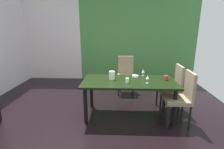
{
  "coord_description": "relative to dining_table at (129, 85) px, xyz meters",
  "views": [
    {
      "loc": [
        0.37,
        -2.84,
        1.76
      ],
      "look_at": [
        0.22,
        0.48,
        0.85
      ],
      "focal_mm": 28.0,
      "sensor_mm": 36.0,
      "label": 1
    }
  ],
  "objects": [
    {
      "name": "chair_right_far",
      "position": [
        0.95,
        0.29,
        -0.1
      ],
      "size": [
        0.44,
        0.44,
        0.99
      ],
      "rotation": [
        0.0,
        0.0,
        1.57
      ],
      "color": "gray",
      "rests_on": "ground_plane"
    },
    {
      "name": "chair_right_near",
      "position": [
        0.95,
        -0.29,
        -0.09
      ],
      "size": [
        0.44,
        0.44,
        1.0
      ],
      "rotation": [
        0.0,
        0.0,
        1.57
      ],
      "color": "gray",
      "rests_on": "ground_plane"
    },
    {
      "name": "cup_near_shelf",
      "position": [
        -0.04,
        -0.14,
        0.13
      ],
      "size": [
        0.06,
        0.06,
        0.09
      ],
      "primitive_type": "cylinder",
      "color": "white",
      "rests_on": "dining_table"
    },
    {
      "name": "back_panel_interior",
      "position": [
        -2.46,
        2.59,
        0.77
      ],
      "size": [
        1.94,
        0.1,
        2.84
      ],
      "primitive_type": "cube",
      "color": "silver",
      "rests_on": "ground_plane"
    },
    {
      "name": "garden_window_panel",
      "position": [
        0.41,
        2.59,
        0.77
      ],
      "size": [
        3.81,
        0.1,
        2.84
      ],
      "primitive_type": "cube",
      "color": "#4B8A43",
      "rests_on": "ground_plane"
    },
    {
      "name": "pitcher_rear",
      "position": [
        -0.34,
        0.07,
        0.17
      ],
      "size": [
        0.13,
        0.12,
        0.17
      ],
      "color": "silver",
      "rests_on": "dining_table"
    },
    {
      "name": "wine_glass_east",
      "position": [
        0.32,
        0.36,
        0.19
      ],
      "size": [
        0.07,
        0.07,
        0.15
      ],
      "color": "silver",
      "rests_on": "dining_table"
    },
    {
      "name": "cup_north",
      "position": [
        0.73,
        0.08,
        0.13
      ],
      "size": [
        0.07,
        0.07,
        0.09
      ],
      "primitive_type": "cylinder",
      "color": "red",
      "rests_on": "dining_table"
    },
    {
      "name": "chair_head_far",
      "position": [
        -0.02,
        1.31,
        -0.1
      ],
      "size": [
        0.44,
        0.45,
        0.99
      ],
      "rotation": [
        0.0,
        0.0,
        3.14
      ],
      "color": "gray",
      "rests_on": "ground_plane"
    },
    {
      "name": "ground_plane",
      "position": [
        -0.56,
        -0.46,
        -0.66
      ],
      "size": [
        5.74,
        6.19,
        0.02
      ],
      "primitive_type": "cube",
      "color": "black"
    },
    {
      "name": "serving_bowl_right",
      "position": [
        0.14,
        0.27,
        0.1
      ],
      "size": [
        0.14,
        0.14,
        0.04
      ],
      "primitive_type": "cylinder",
      "color": "#E7F2C9",
      "rests_on": "dining_table"
    },
    {
      "name": "wine_glass_west",
      "position": [
        0.34,
        -0.14,
        0.2
      ],
      "size": [
        0.07,
        0.07,
        0.15
      ],
      "color": "silver",
      "rests_on": "dining_table"
    },
    {
      "name": "cup_center",
      "position": [
        -0.34,
        0.21,
        0.13
      ],
      "size": [
        0.07,
        0.07,
        0.09
      ],
      "primitive_type": "cylinder",
      "color": "#307460",
      "rests_on": "dining_table"
    },
    {
      "name": "dining_table",
      "position": [
        0.0,
        0.0,
        0.0
      ],
      "size": [
        1.83,
        0.89,
        0.73
      ],
      "color": "black",
      "rests_on": "ground_plane"
    }
  ]
}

